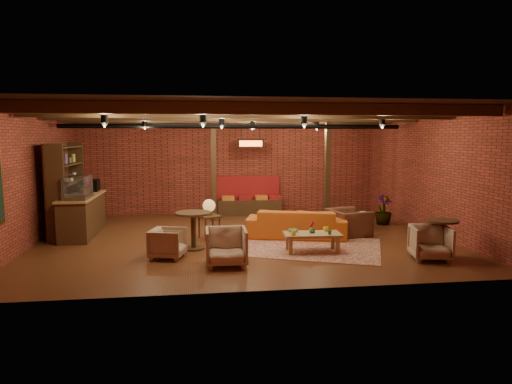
{
  "coord_description": "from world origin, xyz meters",
  "views": [
    {
      "loc": [
        -1.2,
        -11.29,
        2.56
      ],
      "look_at": [
        0.38,
        0.2,
        1.16
      ],
      "focal_mm": 32.0,
      "sensor_mm": 36.0,
      "label": 1
    }
  ],
  "objects": [
    {
      "name": "plant_counter",
      "position": [
        -4.0,
        1.2,
        1.22
      ],
      "size": [
        0.35,
        0.39,
        0.3
      ],
      "primitive_type": "imported",
      "color": "#337F33",
      "rests_on": "service_counter"
    },
    {
      "name": "side_table_lamp",
      "position": [
        -0.83,
        0.1,
        0.76
      ],
      "size": [
        0.63,
        0.63,
        1.0
      ],
      "rotation": [
        0.0,
        0.0,
        0.41
      ],
      "color": "#332111",
      "rests_on": "floor"
    },
    {
      "name": "sofa",
      "position": [
        1.38,
        -0.08,
        0.37
      ],
      "size": [
        2.67,
        1.59,
        0.73
      ],
      "primitive_type": "imported",
      "rotation": [
        0.0,
        0.0,
        2.88
      ],
      "color": "#B25118",
      "rests_on": "floor"
    },
    {
      "name": "ceiling_pipe",
      "position": [
        0.0,
        1.6,
        2.85
      ],
      "size": [
        9.6,
        0.12,
        0.12
      ],
      "primitive_type": "cylinder",
      "rotation": [
        0.0,
        1.57,
        0.0
      ],
      "color": "black",
      "rests_on": "ceiling"
    },
    {
      "name": "service_counter",
      "position": [
        -4.1,
        1.0,
        0.8
      ],
      "size": [
        0.8,
        2.5,
        1.6
      ],
      "primitive_type": null,
      "color": "#332111",
      "rests_on": "ground"
    },
    {
      "name": "ceiling_spotlights",
      "position": [
        0.0,
        0.0,
        2.86
      ],
      "size": [
        6.4,
        4.4,
        0.28
      ],
      "primitive_type": null,
      "color": "black",
      "rests_on": "ceiling"
    },
    {
      "name": "armchair_far",
      "position": [
        3.69,
        -2.53,
        0.39
      ],
      "size": [
        0.91,
        0.88,
        0.79
      ],
      "primitive_type": "imported",
      "rotation": [
        0.0,
        0.0,
        -0.23
      ],
      "color": "beige",
      "rests_on": "floor"
    },
    {
      "name": "service_sign",
      "position": [
        0.6,
        3.1,
        2.35
      ],
      "size": [
        0.86,
        0.06,
        0.3
      ],
      "primitive_type": "cube",
      "color": "#FF5519",
      "rests_on": "ceiling"
    },
    {
      "name": "side_table_book",
      "position": [
        3.42,
        0.76,
        0.43
      ],
      "size": [
        0.45,
        0.45,
        0.48
      ],
      "rotation": [
        0.0,
        0.0,
        0.09
      ],
      "color": "#332111",
      "rests_on": "floor"
    },
    {
      "name": "armchair_right",
      "position": [
        2.8,
        0.01,
        0.45
      ],
      "size": [
        0.88,
        1.15,
        0.91
      ],
      "primitive_type": "imported",
      "rotation": [
        0.0,
        0.0,
        1.78
      ],
      "color": "brown",
      "rests_on": "floor"
    },
    {
      "name": "rug",
      "position": [
        1.43,
        -1.14,
        0.01
      ],
      "size": [
        3.96,
        3.54,
        0.01
      ],
      "primitive_type": "cube",
      "rotation": [
        0.0,
        0.0,
        -0.39
      ],
      "color": "maroon",
      "rests_on": "floor"
    },
    {
      "name": "wall_right",
      "position": [
        5.0,
        0.0,
        1.6
      ],
      "size": [
        0.02,
        8.0,
        3.2
      ],
      "primitive_type": "cube",
      "color": "maroon",
      "rests_on": "ground"
    },
    {
      "name": "post_left",
      "position": [
        -0.6,
        2.6,
        1.6
      ],
      "size": [
        0.16,
        0.16,
        3.2
      ],
      "primitive_type": "cube",
      "color": "#332111",
      "rests_on": "ground"
    },
    {
      "name": "armchair_a",
      "position": [
        -1.77,
        -1.66,
        0.35
      ],
      "size": [
        0.79,
        0.82,
        0.7
      ],
      "primitive_type": "imported",
      "rotation": [
        0.0,
        0.0,
        1.32
      ],
      "color": "beige",
      "rests_on": "floor"
    },
    {
      "name": "armchair_b",
      "position": [
        -0.58,
        -2.38,
        0.42
      ],
      "size": [
        0.82,
        0.77,
        0.83
      ],
      "primitive_type": "imported",
      "rotation": [
        0.0,
        0.0,
        -0.02
      ],
      "color": "beige",
      "rests_on": "floor"
    },
    {
      "name": "banquette",
      "position": [
        0.6,
        3.55,
        0.5
      ],
      "size": [
        2.1,
        0.7,
        1.0
      ],
      "primitive_type": null,
      "color": "maroon",
      "rests_on": "ground"
    },
    {
      "name": "wall_front",
      "position": [
        0.0,
        -4.0,
        1.6
      ],
      "size": [
        10.0,
        0.02,
        3.2
      ],
      "primitive_type": "cube",
      "color": "maroon",
      "rests_on": "ground"
    },
    {
      "name": "round_table_right",
      "position": [
        4.05,
        -2.33,
        0.53
      ],
      "size": [
        0.68,
        0.68,
        0.8
      ],
      "color": "#332111",
      "rests_on": "floor"
    },
    {
      "name": "shelving_hutch",
      "position": [
        -4.5,
        1.1,
        1.2
      ],
      "size": [
        0.52,
        2.0,
        2.4
      ],
      "primitive_type": null,
      "color": "#332111",
      "rests_on": "ground"
    },
    {
      "name": "ceiling",
      "position": [
        0.0,
        0.0,
        3.2
      ],
      "size": [
        10.0,
        8.0,
        0.02
      ],
      "primitive_type": "cube",
      "color": "black",
      "rests_on": "wall_back"
    },
    {
      "name": "ceiling_beams",
      "position": [
        0.0,
        0.0,
        3.08
      ],
      "size": [
        9.8,
        6.4,
        0.22
      ],
      "primitive_type": null,
      "color": "#332111",
      "rests_on": "ceiling"
    },
    {
      "name": "wall_back",
      "position": [
        0.0,
        4.0,
        1.6
      ],
      "size": [
        10.0,
        0.02,
        3.2
      ],
      "primitive_type": "cube",
      "color": "maroon",
      "rests_on": "ground"
    },
    {
      "name": "plant_tall",
      "position": [
        4.29,
        1.26,
        1.31
      ],
      "size": [
        1.87,
        1.87,
        2.62
      ],
      "primitive_type": "imported",
      "rotation": [
        0.0,
        0.0,
        0.33
      ],
      "color": "#4C7F4C",
      "rests_on": "floor"
    },
    {
      "name": "coffee_table",
      "position": [
        1.39,
        -1.58,
        0.38
      ],
      "size": [
        1.29,
        0.69,
        0.68
      ],
      "rotation": [
        0.0,
        0.0,
        -0.06
      ],
      "color": "olive",
      "rests_on": "floor"
    },
    {
      "name": "wall_left",
      "position": [
        -5.0,
        0.0,
        1.6
      ],
      "size": [
        0.02,
        8.0,
        3.2
      ],
      "primitive_type": "cube",
      "color": "maroon",
      "rests_on": "ground"
    },
    {
      "name": "post_right",
      "position": [
        2.8,
        2.0,
        1.6
      ],
      "size": [
        0.16,
        0.16,
        3.2
      ],
      "primitive_type": "cube",
      "color": "#332111",
      "rests_on": "ground"
    },
    {
      "name": "floor",
      "position": [
        0.0,
        0.0,
        0.0
      ],
      "size": [
        10.0,
        10.0,
        0.0
      ],
      "primitive_type": "plane",
      "color": "#3F210F",
      "rests_on": "ground"
    },
    {
      "name": "round_table_left",
      "position": [
        -1.23,
        -0.97,
        0.58
      ],
      "size": [
        0.83,
        0.83,
        0.86
      ],
      "color": "#332111",
      "rests_on": "floor"
    }
  ]
}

